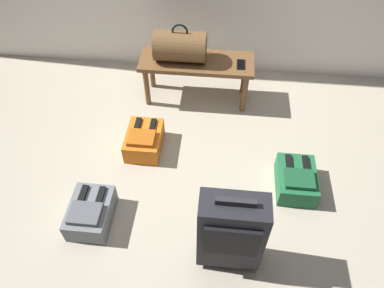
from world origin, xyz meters
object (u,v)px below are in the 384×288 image
(bench, at_px, (197,67))
(cell_phone, at_px, (241,64))
(suitcase_upright_charcoal, at_px, (231,232))
(backpack_orange, at_px, (144,140))
(duffel_bag_brown, at_px, (180,46))
(backpack_grey, at_px, (91,213))
(backpack_green, at_px, (296,180))

(bench, bearing_deg, cell_phone, -4.37)
(suitcase_upright_charcoal, relative_size, backpack_orange, 1.83)
(cell_phone, bearing_deg, duffel_bag_brown, 176.80)
(cell_phone, distance_m, backpack_grey, 1.73)
(bench, bearing_deg, suitcase_upright_charcoal, -77.53)
(backpack_grey, height_order, backpack_orange, same)
(suitcase_upright_charcoal, relative_size, backpack_green, 1.83)
(bench, xyz_separation_m, backpack_grey, (-0.61, -1.39, -0.27))
(backpack_orange, bearing_deg, bench, 61.48)
(bench, height_order, duffel_bag_brown, duffel_bag_brown)
(duffel_bag_brown, relative_size, suitcase_upright_charcoal, 0.63)
(backpack_grey, bearing_deg, cell_phone, 53.80)
(backpack_grey, bearing_deg, duffel_bag_brown, 71.28)
(cell_phone, height_order, backpack_grey, cell_phone)
(bench, height_order, cell_phone, cell_phone)
(suitcase_upright_charcoal, bearing_deg, duffel_bag_brown, 107.25)
(backpack_green, bearing_deg, duffel_bag_brown, 135.58)
(backpack_orange, bearing_deg, duffel_bag_brown, 71.46)
(bench, bearing_deg, duffel_bag_brown, -180.00)
(bench, relative_size, suitcase_upright_charcoal, 1.44)
(duffel_bag_brown, bearing_deg, bench, 0.00)
(bench, distance_m, suitcase_upright_charcoal, 1.63)
(duffel_bag_brown, height_order, backpack_grey, duffel_bag_brown)
(bench, height_order, backpack_grey, bench)
(suitcase_upright_charcoal, bearing_deg, bench, 102.47)
(bench, xyz_separation_m, backpack_orange, (-0.37, -0.68, -0.27))
(bench, relative_size, duffel_bag_brown, 2.27)
(backpack_grey, distance_m, backpack_orange, 0.75)
(backpack_orange, bearing_deg, suitcase_upright_charcoal, -51.46)
(backpack_grey, relative_size, backpack_green, 1.00)
(duffel_bag_brown, bearing_deg, suitcase_upright_charcoal, -72.75)
(cell_phone, relative_size, suitcase_upright_charcoal, 0.21)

